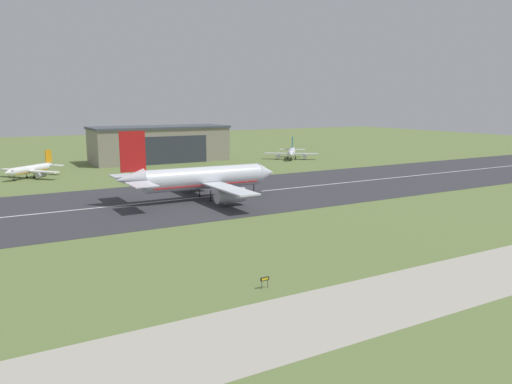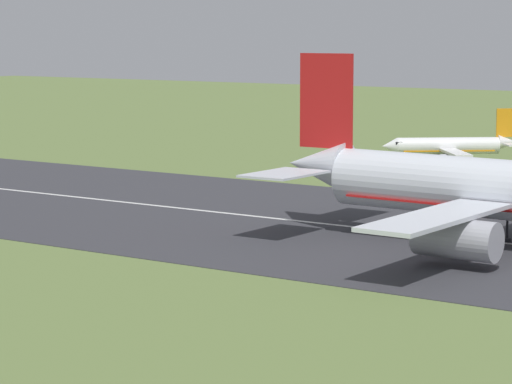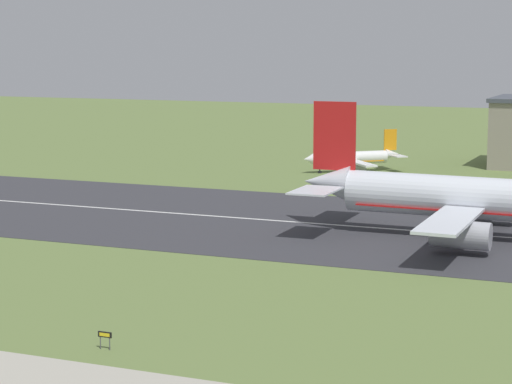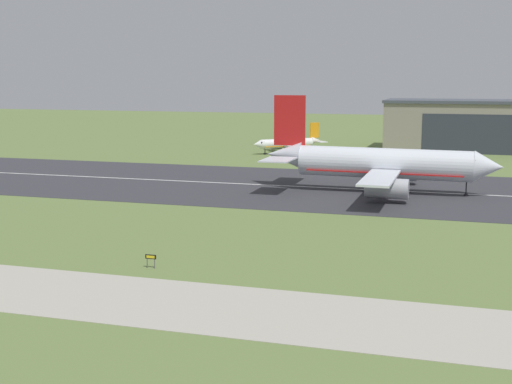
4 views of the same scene
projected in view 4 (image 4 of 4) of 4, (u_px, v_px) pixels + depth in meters
ground_plane at (115, 242)px, 98.57m from camera, size 701.01×701.01×0.00m
runway_strip at (243, 184)px, 151.79m from camera, size 461.01×54.97×0.06m
runway_centreline at (243, 184)px, 151.78m from camera, size 414.91×0.70×0.01m
taxiway_road at (15, 287)px, 77.25m from camera, size 345.76×15.00×0.05m
hangar_building at (483, 125)px, 219.25m from camera, size 59.25×23.42×15.60m
airplane_landing at (382, 164)px, 139.71m from camera, size 46.10×48.21×18.96m
airplane_parked_west at (287, 144)px, 212.26m from camera, size 20.98×21.59×9.00m
runway_sign at (151, 258)px, 84.86m from camera, size 1.38×0.13×1.66m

